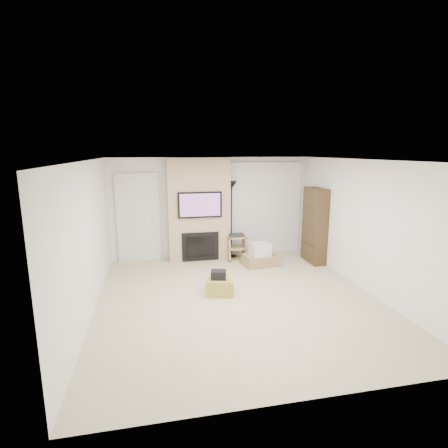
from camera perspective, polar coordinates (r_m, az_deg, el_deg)
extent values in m
cube|color=#C5B58F|center=(6.56, 2.19, -12.04)|extent=(5.00, 5.50, 0.00)
cube|color=white|center=(5.99, 2.38, 10.37)|extent=(5.00, 5.50, 0.00)
cube|color=white|center=(8.80, -2.06, 2.68)|extent=(5.00, 0.00, 2.50)
cube|color=white|center=(3.67, 12.91, -10.98)|extent=(5.00, 0.00, 2.50)
cube|color=white|center=(6.07, -21.30, -2.36)|extent=(0.00, 5.50, 2.50)
cube|color=white|center=(7.17, 22.05, -0.31)|extent=(0.00, 5.50, 2.50)
cube|color=silver|center=(6.87, 4.02, 10.52)|extent=(0.35, 0.18, 0.01)
cube|color=#A8983A|center=(6.73, -0.62, -10.00)|extent=(0.60, 0.60, 0.30)
cube|color=black|center=(6.61, -0.90, -8.27)|extent=(0.32, 0.28, 0.16)
cube|color=tan|center=(8.55, -4.15, 2.38)|extent=(1.50, 0.40, 2.50)
cube|color=black|center=(8.30, -3.95, 3.15)|extent=(1.05, 0.06, 0.62)
cube|color=#76457E|center=(8.27, -3.92, 3.11)|extent=(0.96, 0.00, 0.54)
cube|color=black|center=(8.54, -3.87, -3.68)|extent=(0.90, 0.04, 0.70)
cube|color=black|center=(8.52, -3.85, -3.71)|extent=(0.70, 0.02, 0.50)
cube|color=silver|center=(8.67, -13.81, 1.00)|extent=(1.02, 0.08, 2.14)
cube|color=beige|center=(8.69, -13.79, 0.72)|extent=(0.90, 0.05, 2.05)
cylinder|color=silver|center=(8.64, -11.54, 0.59)|extent=(0.07, 0.06, 0.07)
cube|color=silver|center=(8.98, 6.92, 9.71)|extent=(1.98, 0.10, 0.08)
cube|color=white|center=(9.11, 6.72, 2.24)|extent=(1.90, 0.03, 2.29)
cylinder|color=black|center=(8.93, 1.19, -5.32)|extent=(0.29, 0.29, 0.03)
cylinder|color=black|center=(8.71, 1.22, 0.38)|extent=(0.03, 0.03, 1.80)
cone|color=black|center=(8.57, 1.24, 6.43)|extent=(0.29, 0.29, 0.18)
cube|color=tan|center=(8.61, 0.71, -4.01)|extent=(0.04, 0.38, 0.60)
cube|color=tan|center=(8.70, 3.35, -3.85)|extent=(0.04, 0.38, 0.60)
cube|color=tan|center=(8.73, 2.03, -5.73)|extent=(0.45, 0.38, 0.03)
cube|color=tan|center=(8.65, 2.04, -3.93)|extent=(0.45, 0.38, 0.03)
cube|color=tan|center=(8.58, 2.05, -2.10)|extent=(0.45, 0.38, 0.03)
cube|color=black|center=(8.57, 2.06, -1.81)|extent=(0.35, 0.25, 0.06)
cube|color=#997B56|center=(8.38, 5.85, -6.35)|extent=(0.86, 0.69, 0.09)
cube|color=#997B56|center=(8.35, 5.86, -5.81)|extent=(0.82, 0.65, 0.08)
cube|color=#997B56|center=(8.33, 5.87, -5.31)|extent=(0.78, 0.61, 0.08)
cube|color=silver|center=(8.28, 5.90, -4.08)|extent=(0.48, 0.44, 0.29)
cube|color=#342615|center=(8.65, 14.59, -0.23)|extent=(0.30, 0.80, 1.80)
cube|color=#342615|center=(8.74, 14.32, -3.12)|extent=(0.26, 0.72, 0.02)
cube|color=#342615|center=(8.64, 14.47, -0.23)|extent=(0.26, 0.72, 0.02)
cube|color=#342615|center=(8.56, 14.63, 2.71)|extent=(0.26, 0.72, 0.02)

